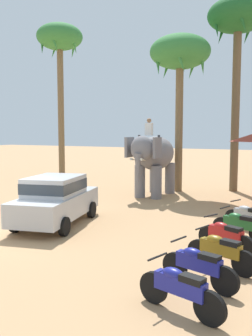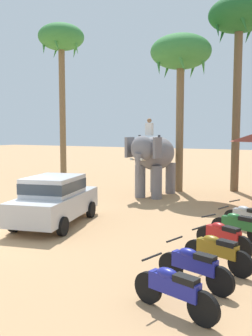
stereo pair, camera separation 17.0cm
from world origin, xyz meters
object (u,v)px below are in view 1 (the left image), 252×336
(motorcycle_end_of_row, at_px, (249,217))
(palm_tree_left_of_road, at_px, (180,57))
(motorcycle_far_in_row, at_px, (240,225))
(elephant_with_mahout, at_px, (154,157))
(palm_tree_near_hut, at_px, (60,43))
(motorcycle_second_in_row, at_px, (199,265))
(motorcycle_fourth_in_row, at_px, (225,236))
(palm_tree_behind_elephant, at_px, (238,23))
(motorcycle_mid_row, at_px, (220,251))
(car_sedan_foreground, at_px, (56,198))
(motorcycle_nearest_camera, at_px, (180,288))

(motorcycle_end_of_row, height_order, palm_tree_left_of_road, palm_tree_left_of_road)
(motorcycle_far_in_row, bearing_deg, elephant_with_mahout, 132.60)
(motorcycle_end_of_row, distance_m, palm_tree_near_hut, 19.04)
(motorcycle_second_in_row, xyz_separation_m, palm_tree_left_of_road, (-4.59, 11.61, 6.72))
(motorcycle_fourth_in_row, relative_size, palm_tree_left_of_road, 0.20)
(motorcycle_second_in_row, bearing_deg, motorcycle_end_of_row, 88.03)
(motorcycle_end_of_row, height_order, palm_tree_behind_elephant, palm_tree_behind_elephant)
(motorcycle_mid_row, bearing_deg, car_sedan_foreground, 165.57)
(palm_tree_behind_elephant, height_order, palm_tree_near_hut, palm_tree_near_hut)
(motorcycle_nearest_camera, distance_m, motorcycle_fourth_in_row, 3.70)
(car_sedan_foreground, bearing_deg, palm_tree_behind_elephant, 68.94)
(elephant_with_mahout, distance_m, palm_tree_near_hut, 12.38)
(motorcycle_nearest_camera, xyz_separation_m, motorcycle_mid_row, (0.15, 2.41, 0.00))
(motorcycle_mid_row, distance_m, palm_tree_near_hut, 21.11)
(motorcycle_fourth_in_row, distance_m, palm_tree_left_of_road, 12.25)
(motorcycle_fourth_in_row, xyz_separation_m, palm_tree_near_hut, (-14.21, 11.34, 8.91))
(motorcycle_nearest_camera, height_order, palm_tree_left_of_road, palm_tree_left_of_road)
(motorcycle_fourth_in_row, height_order, motorcycle_end_of_row, same)
(motorcycle_second_in_row, bearing_deg, motorcycle_mid_row, 81.39)
(palm_tree_left_of_road, bearing_deg, palm_tree_behind_elephant, 28.40)
(elephant_with_mahout, distance_m, motorcycle_mid_row, 10.11)
(elephant_with_mahout, height_order, palm_tree_left_of_road, palm_tree_left_of_road)
(motorcycle_fourth_in_row, bearing_deg, motorcycle_far_in_row, 84.85)
(motorcycle_mid_row, height_order, motorcycle_fourth_in_row, same)
(motorcycle_nearest_camera, relative_size, motorcycle_second_in_row, 1.00)
(motorcycle_end_of_row, xyz_separation_m, palm_tree_left_of_road, (-4.77, 6.55, 6.72))
(motorcycle_nearest_camera, bearing_deg, car_sedan_foreground, 146.19)
(car_sedan_foreground, height_order, palm_tree_behind_elephant, palm_tree_behind_elephant)
(motorcycle_mid_row, bearing_deg, motorcycle_end_of_row, 90.04)
(car_sedan_foreground, height_order, elephant_with_mahout, elephant_with_mahout)
(motorcycle_mid_row, bearing_deg, motorcycle_second_in_row, -98.61)
(palm_tree_behind_elephant, bearing_deg, motorcycle_nearest_camera, -82.19)
(palm_tree_behind_elephant, height_order, palm_tree_left_of_road, palm_tree_behind_elephant)
(motorcycle_fourth_in_row, height_order, motorcycle_far_in_row, same)
(elephant_with_mahout, xyz_separation_m, motorcycle_second_in_row, (5.19, -9.60, -1.53))
(motorcycle_second_in_row, bearing_deg, palm_tree_left_of_road, 111.60)
(car_sedan_foreground, xyz_separation_m, palm_tree_behind_elephant, (3.97, 10.32, 8.00))
(palm_tree_left_of_road, bearing_deg, motorcycle_nearest_camera, -70.21)
(motorcycle_nearest_camera, distance_m, motorcycle_second_in_row, 1.24)
(motorcycle_nearest_camera, relative_size, motorcycle_end_of_row, 1.04)
(car_sedan_foreground, xyz_separation_m, motorcycle_second_in_row, (5.90, -2.73, -0.46))
(motorcycle_end_of_row, distance_m, palm_tree_left_of_road, 10.53)
(elephant_with_mahout, bearing_deg, palm_tree_left_of_road, 73.41)
(car_sedan_foreground, height_order, motorcycle_second_in_row, car_sedan_foreground)
(palm_tree_behind_elephant, bearing_deg, motorcycle_end_of_row, -75.26)
(motorcycle_far_in_row, xyz_separation_m, palm_tree_near_hut, (-14.33, 9.98, 8.91))
(elephant_with_mahout, bearing_deg, motorcycle_end_of_row, -40.27)
(motorcycle_nearest_camera, bearing_deg, motorcycle_end_of_row, 88.70)
(motorcycle_nearest_camera, height_order, palm_tree_behind_elephant, palm_tree_behind_elephant)
(motorcycle_nearest_camera, relative_size, palm_tree_behind_elephant, 0.17)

